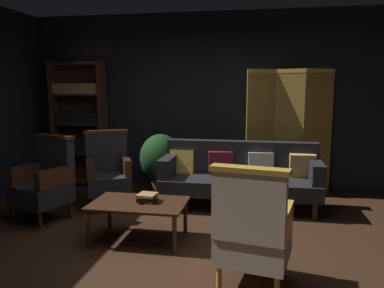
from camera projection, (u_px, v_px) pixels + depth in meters
The scene contains 13 objects.
ground_plane at pixel (178, 245), 3.94m from camera, with size 10.00×10.00×0.00m, color #331E11.
back_wall at pixel (210, 102), 6.12m from camera, with size 7.20×0.10×2.80m, color black.
folding_screen at pixel (289, 130), 5.77m from camera, with size 1.29×0.24×1.90m.
bookshelf at pixel (80, 122), 6.30m from camera, with size 0.90×0.32×2.05m.
velvet_couch at pixel (240, 174), 5.19m from camera, with size 2.12×0.78×0.88m.
coffee_table at pixel (139, 206), 4.03m from camera, with size 1.00×0.64×0.42m.
armchair_gilt_accent at pixel (253, 230), 3.06m from camera, with size 0.68×0.67×1.04m.
armchair_wing_left at pixel (108, 171), 5.18m from camera, with size 0.78×0.78×1.04m.
armchair_wing_right at pixel (46, 181), 4.66m from camera, with size 0.73×0.73×1.04m.
potted_plant at pixel (161, 160), 5.79m from camera, with size 0.63×0.63×0.93m.
book_red_leather at pixel (147, 200), 4.04m from camera, with size 0.19×0.17×0.03m, color maroon.
book_black_cloth at pixel (147, 198), 4.04m from camera, with size 0.22×0.18×0.03m, color black.
book_tan_leather at pixel (147, 195), 4.03m from camera, with size 0.19×0.19×0.03m, color #9E7A47.
Camera 1 is at (0.81, -3.65, 1.63)m, focal length 35.46 mm.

